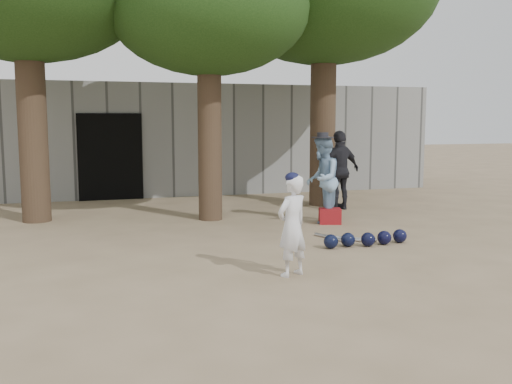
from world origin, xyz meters
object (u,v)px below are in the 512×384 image
object	(u,v)px
spectator_dark	(340,170)
red_bag	(330,216)
spectator_blue	(322,180)
boy_player	(292,226)

from	to	relation	value
spectator_dark	red_bag	distance (m)	2.00
spectator_blue	boy_player	bearing A→B (deg)	0.10
spectator_blue	red_bag	distance (m)	0.74
boy_player	spectator_dark	world-z (taller)	spectator_dark
spectator_blue	spectator_dark	xyz separation A→B (m)	(1.06, 1.42, 0.04)
spectator_blue	red_bag	world-z (taller)	spectator_blue
boy_player	spectator_dark	bearing A→B (deg)	-147.12
boy_player	spectator_blue	distance (m)	4.03
spectator_blue	red_bag	size ratio (longest dim) A/B	4.09
spectator_blue	spectator_dark	bearing A→B (deg)	172.44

